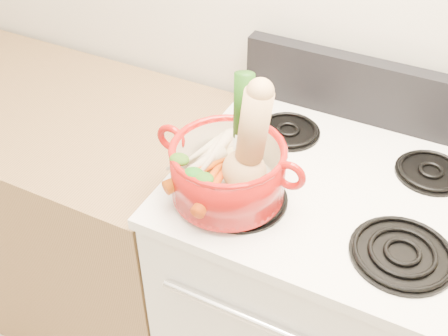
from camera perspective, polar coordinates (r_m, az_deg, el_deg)
The scene contains 24 objects.
stove_body at distance 1.75m, azimuth 9.47°, elevation -13.71°, with size 0.76×0.65×0.92m, color silver.
cooktop at distance 1.40m, azimuth 11.52°, elevation -2.08°, with size 0.78×0.67×0.03m, color silver.
control_backsplash at distance 1.58m, azimuth 15.38°, elevation 7.31°, with size 0.76×0.05×0.18m, color black.
oven_handle at distance 1.30m, azimuth 5.80°, elevation -16.27°, with size 0.02×0.02×0.60m, color silver.
counter_left at distance 2.17m, azimuth -18.13°, elevation -2.97°, with size 1.36×0.65×0.90m, color olive.
burner_front_left at distance 1.32m, azimuth 1.67°, elevation -2.99°, with size 0.22×0.22×0.02m, color black.
burner_front_right at distance 1.26m, azimuth 17.67°, elevation -8.21°, with size 0.22×0.22×0.02m, color black.
burner_back_left at distance 1.53m, azimuth 6.53°, elevation 3.84°, with size 0.17×0.17×0.02m, color black.
burner_back_right at distance 1.48m, azimuth 20.27°, elevation -0.30°, with size 0.17×0.17×0.02m, color black.
dutch_oven at distance 1.28m, azimuth 0.41°, elevation -0.31°, with size 0.26×0.26×0.13m, color #980D0A.
pot_handle_left at distance 1.31m, azimuth -5.39°, elevation 3.06°, with size 0.07×0.07×0.02m, color #980D0A.
pot_handle_right at distance 1.20m, azimuth 6.71°, elevation -0.77°, with size 0.07×0.07×0.02m, color #980D0A.
squash at distance 1.21m, azimuth 2.16°, elevation 2.84°, with size 0.11×0.11×0.27m, color tan, non-canonical shape.
leek at distance 1.23m, azimuth 1.88°, elevation 4.11°, with size 0.04×0.04×0.29m, color white.
ginger at distance 1.33m, azimuth 1.52°, elevation 0.81°, with size 0.09×0.07×0.05m, color tan.
parsnip_0 at distance 1.32m, azimuth -1.30°, elevation 0.58°, with size 0.04×0.04×0.23m, color beige.
parsnip_1 at distance 1.34m, azimuth -2.07°, elevation 1.42°, with size 0.04×0.04×0.19m, color beige.
parsnip_2 at distance 1.32m, azimuth -1.48°, elevation 1.21°, with size 0.05×0.05×0.21m, color beige.
parsnip_3 at distance 1.29m, azimuth -2.86°, elevation 0.23°, with size 0.04×0.04×0.16m, color beige.
parsnip_4 at distance 1.34m, azimuth -1.21°, elevation 2.47°, with size 0.04×0.04×0.18m, color beige.
parsnip_5 at distance 1.32m, azimuth -0.51°, elevation 2.09°, with size 0.04×0.04×0.20m, color beige.
carrot_0 at distance 1.28m, azimuth -1.21°, elevation -1.05°, with size 0.03×0.03×0.17m, color #D0460A.
carrot_1 at distance 1.28m, azimuth -2.82°, elevation -0.64°, with size 0.03×0.03×0.16m, color #C55E09.
carrot_2 at distance 1.24m, azimuth -0.97°, elevation -1.95°, with size 0.03×0.03×0.18m, color #C33E09.
Camera 1 is at (0.21, 0.36, 1.86)m, focal length 45.00 mm.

